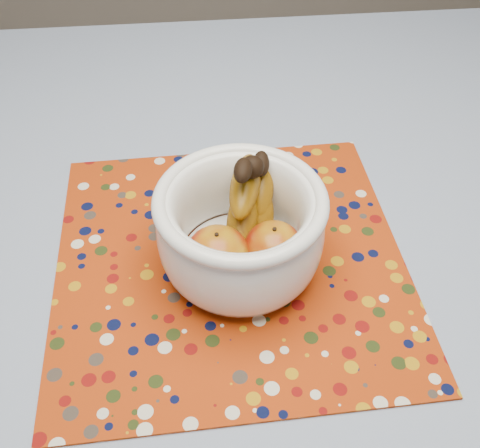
# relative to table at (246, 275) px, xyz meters

# --- Properties ---
(table) EXTENTS (1.20, 1.20, 0.75)m
(table) POSITION_rel_table_xyz_m (0.00, 0.00, 0.00)
(table) COLOR brown
(table) RESTS_ON ground
(tablecloth) EXTENTS (1.32, 1.32, 0.01)m
(tablecloth) POSITION_rel_table_xyz_m (0.00, 0.00, 0.08)
(tablecloth) COLOR slate
(tablecloth) RESTS_ON table
(placemat) EXTENTS (0.47, 0.47, 0.00)m
(placemat) POSITION_rel_table_xyz_m (-0.03, -0.04, 0.09)
(placemat) COLOR #9B2D08
(placemat) RESTS_ON tablecloth
(fruit_bowl) EXTENTS (0.21, 0.22, 0.17)m
(fruit_bowl) POSITION_rel_table_xyz_m (-0.01, -0.05, 0.16)
(fruit_bowl) COLOR white
(fruit_bowl) RESTS_ON placemat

